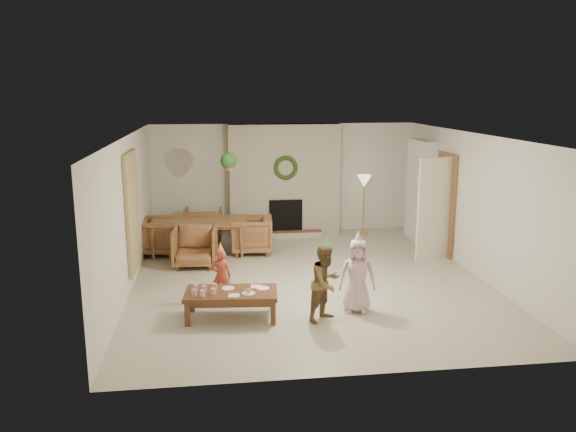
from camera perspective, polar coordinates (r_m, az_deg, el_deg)
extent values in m
plane|color=#B7B29E|center=(10.07, 2.00, -6.28)|extent=(7.00, 7.00, 0.00)
plane|color=white|center=(9.57, 2.11, 8.04)|extent=(7.00, 7.00, 0.00)
plane|color=silver|center=(13.16, -0.45, 3.78)|extent=(7.00, 0.00, 7.00)
plane|color=silver|center=(6.43, 7.20, -5.62)|extent=(7.00, 0.00, 7.00)
plane|color=silver|center=(9.72, -15.67, 0.20)|extent=(0.00, 7.00, 7.00)
plane|color=silver|center=(10.65, 18.19, 1.09)|extent=(0.00, 7.00, 7.00)
cube|color=#592117|center=(12.96, -0.35, 3.64)|extent=(2.50, 0.40, 2.50)
cube|color=maroon|center=(12.86, -0.15, -1.84)|extent=(1.60, 0.30, 0.12)
cube|color=black|center=(12.93, -0.24, 0.02)|extent=(0.75, 0.12, 0.75)
torus|color=#223E17|center=(12.69, -0.22, 4.82)|extent=(0.54, 0.10, 0.54)
cylinder|color=gold|center=(13.25, 7.48, -1.72)|extent=(0.25, 0.25, 0.03)
cylinder|color=gold|center=(13.12, 7.56, 0.92)|extent=(0.03, 0.03, 1.23)
cone|color=beige|center=(13.01, 7.63, 3.47)|extent=(0.33, 0.33, 0.27)
cube|color=white|center=(12.70, 13.07, 2.45)|extent=(0.30, 1.00, 2.20)
cube|color=white|center=(12.81, 12.84, -0.41)|extent=(0.30, 0.92, 0.03)
cube|color=white|center=(12.73, 12.93, 1.34)|extent=(0.30, 0.92, 0.03)
cube|color=white|center=(12.66, 13.01, 3.12)|extent=(0.30, 0.92, 0.03)
cube|color=white|center=(12.61, 13.10, 4.91)|extent=(0.30, 0.92, 0.03)
cube|color=maroon|center=(12.64, 13.02, 0.05)|extent=(0.20, 0.40, 0.24)
cube|color=navy|center=(12.75, 12.79, 2.00)|extent=(0.20, 0.44, 0.24)
cube|color=#B19825|center=(12.55, 13.11, 3.63)|extent=(0.20, 0.36, 0.22)
cube|color=brown|center=(11.75, 15.45, 1.13)|extent=(0.05, 0.86, 2.04)
cube|color=beige|center=(11.27, 14.40, 0.62)|extent=(0.77, 0.32, 2.00)
cube|color=tan|center=(9.91, -15.28, 0.45)|extent=(0.06, 1.20, 2.00)
imported|color=brown|center=(11.65, -8.84, -2.09)|extent=(1.99, 1.21, 0.67)
imported|color=brown|center=(10.83, -9.26, -3.03)|extent=(0.85, 0.87, 0.74)
imported|color=brown|center=(12.46, -8.48, -0.97)|extent=(0.85, 0.87, 0.74)
imported|color=brown|center=(11.76, -12.94, -1.96)|extent=(0.87, 0.85, 0.74)
imported|color=brown|center=(11.59, -3.65, -1.87)|extent=(0.87, 0.85, 0.74)
cylinder|color=tan|center=(10.97, -5.98, 6.71)|extent=(0.01, 0.01, 0.70)
cylinder|color=#9B4932|center=(11.01, -5.94, 4.90)|extent=(0.16, 0.16, 0.12)
sphere|color=#1C511B|center=(10.99, -5.95, 5.52)|extent=(0.32, 0.32, 0.32)
cube|color=#55331C|center=(8.33, -5.71, -7.68)|extent=(1.38, 0.78, 0.06)
cube|color=#55331C|center=(8.35, -5.70, -8.14)|extent=(1.27, 0.67, 0.08)
cube|color=#55331C|center=(8.21, -10.03, -9.65)|extent=(0.08, 0.08, 0.35)
cube|color=#55331C|center=(8.13, -1.49, -9.66)|extent=(0.08, 0.08, 0.35)
cube|color=#55331C|center=(8.71, -9.57, -8.32)|extent=(0.08, 0.08, 0.35)
cube|color=#55331C|center=(8.64, -1.55, -8.32)|extent=(0.08, 0.08, 0.35)
cylinder|color=white|center=(8.20, -9.36, -7.54)|extent=(0.08, 0.08, 0.09)
cylinder|color=white|center=(8.39, -9.19, -7.06)|extent=(0.08, 0.08, 0.09)
cylinder|color=white|center=(8.14, -8.54, -7.66)|extent=(0.08, 0.08, 0.09)
cylinder|color=white|center=(8.33, -8.39, -7.18)|extent=(0.08, 0.08, 0.09)
cylinder|color=white|center=(8.20, -7.48, -7.47)|extent=(0.08, 0.08, 0.09)
cylinder|color=white|center=(8.40, -7.36, -7.00)|extent=(0.08, 0.08, 0.09)
cylinder|color=white|center=(8.43, -6.01, -7.18)|extent=(0.20, 0.20, 0.01)
cylinder|color=white|center=(8.21, -3.96, -7.70)|extent=(0.20, 0.20, 0.01)
cylinder|color=white|center=(8.39, -2.52, -7.21)|extent=(0.20, 0.20, 0.01)
sphere|color=tan|center=(8.19, -3.97, -7.44)|extent=(0.08, 0.08, 0.07)
cube|color=#F1B2B8|center=(8.14, -5.42, -7.91)|extent=(0.17, 0.17, 0.01)
cube|color=#F1B2B8|center=(8.47, -3.22, -7.04)|extent=(0.17, 0.17, 0.01)
imported|color=#A83724|center=(8.90, -6.70, -6.01)|extent=(0.32, 0.22, 0.86)
cone|color=gold|center=(8.77, -6.78, -3.12)|extent=(0.15, 0.15, 0.16)
imported|color=brown|center=(8.18, 3.80, -6.65)|extent=(0.69, 0.67, 1.12)
cone|color=#51BD6D|center=(8.01, 3.86, -2.58)|extent=(0.17, 0.17, 0.18)
imported|color=beige|center=(8.55, 6.94, -5.93)|extent=(0.60, 0.46, 1.11)
cone|color=silver|center=(8.38, 7.05, -2.04)|extent=(0.19, 0.19, 0.20)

